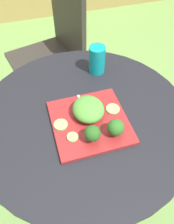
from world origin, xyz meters
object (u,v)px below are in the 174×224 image
fork (87,111)px  patio_chair (55,46)px  drinking_glass (97,61)px  salad_plate (90,122)px

fork → patio_chair: bearing=89.1°
patio_chair → drinking_glass: size_ratio=7.12×
drinking_glass → fork: size_ratio=0.82×
patio_chair → fork: (-0.01, -0.80, 0.23)m
patio_chair → fork: size_ratio=5.81×
salad_plate → drinking_glass: bearing=67.2°
drinking_glass → fork: bearing=-116.5°
salad_plate → fork: size_ratio=1.81×
patio_chair → salad_plate: patio_chair is taller
patio_chair → drinking_glass: bearing=-79.4°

